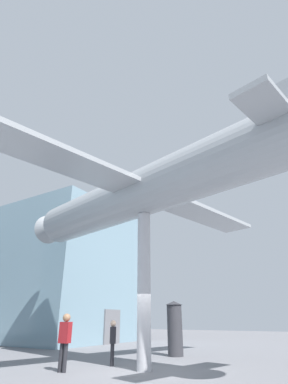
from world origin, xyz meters
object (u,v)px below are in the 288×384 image
(support_pylon_central, at_px, (144,285))
(visitor_person, at_px, (65,337))
(suspended_airplane, at_px, (138,194))
(visitor_second, at_px, (113,339))
(info_kiosk, at_px, (175,327))

(support_pylon_central, distance_m, visitor_person, 3.28)
(suspended_airplane, bearing_deg, visitor_second, 89.21)
(suspended_airplane, relative_size, info_kiosk, 6.44)
(support_pylon_central, bearing_deg, visitor_second, 76.13)
(visitor_second, distance_m, info_kiosk, 4.20)
(suspended_airplane, xyz_separation_m, info_kiosk, (4.47, 0.68, -5.40))
(suspended_airplane, bearing_deg, visitor_person, 146.40)
(suspended_airplane, height_order, visitor_second, suspended_airplane)
(support_pylon_central, xyz_separation_m, visitor_person, (-1.67, 2.21, -1.76))
(visitor_person, distance_m, info_kiosk, 6.33)
(visitor_person, xyz_separation_m, info_kiosk, (6.21, -1.18, 0.21))
(visitor_second, height_order, info_kiosk, info_kiosk)
(support_pylon_central, height_order, visitor_person, support_pylon_central)
(support_pylon_central, relative_size, suspended_airplane, 0.35)
(suspended_airplane, relative_size, visitor_second, 10.02)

